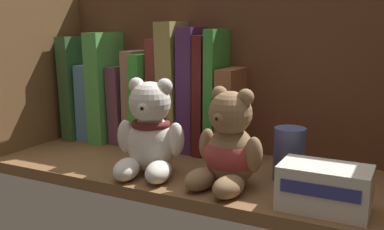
{
  "coord_description": "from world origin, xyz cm",
  "views": [
    {
      "loc": [
        32.18,
        -66.41,
        26.38
      ],
      "look_at": [
        -1.6,
        0.0,
        11.29
      ],
      "focal_mm": 41.92,
      "sensor_mm": 36.0,
      "label": 1
    }
  ],
  "objects_px": {
    "book_4": "(140,97)",
    "book_6": "(163,93)",
    "pillar_candle": "(289,154)",
    "book_0": "(87,86)",
    "book_2": "(113,86)",
    "book_5": "(152,99)",
    "book_9": "(209,94)",
    "small_product_box": "(324,188)",
    "book_1": "(99,100)",
    "book_11": "(235,112)",
    "book_8": "(195,89)",
    "book_7": "(178,86)",
    "teddy_bear_smaller": "(229,149)",
    "book_10": "(221,92)",
    "teddy_bear_larger": "(150,134)",
    "book_3": "(127,103)"
  },
  "relations": [
    {
      "from": "book_0",
      "to": "book_3",
      "type": "xyz_separation_m",
      "value": [
        0.11,
        0.0,
        -0.03
      ]
    },
    {
      "from": "book_1",
      "to": "book_0",
      "type": "bearing_deg",
      "value": 180.0
    },
    {
      "from": "teddy_bear_larger",
      "to": "pillar_candle",
      "type": "relative_size",
      "value": 1.86
    },
    {
      "from": "book_3",
      "to": "pillar_candle",
      "type": "distance_m",
      "value": 0.39
    },
    {
      "from": "book_2",
      "to": "book_11",
      "type": "height_order",
      "value": "book_2"
    },
    {
      "from": "book_6",
      "to": "book_8",
      "type": "relative_size",
      "value": 0.91
    },
    {
      "from": "book_10",
      "to": "book_7",
      "type": "bearing_deg",
      "value": 180.0
    },
    {
      "from": "book_9",
      "to": "pillar_candle",
      "type": "xyz_separation_m",
      "value": [
        0.19,
        -0.1,
        -0.07
      ]
    },
    {
      "from": "book_7",
      "to": "book_8",
      "type": "height_order",
      "value": "book_7"
    },
    {
      "from": "book_2",
      "to": "book_9",
      "type": "height_order",
      "value": "book_2"
    },
    {
      "from": "book_10",
      "to": "teddy_bear_larger",
      "type": "height_order",
      "value": "book_10"
    },
    {
      "from": "book_4",
      "to": "book_6",
      "type": "bearing_deg",
      "value": 0.0
    },
    {
      "from": "book_9",
      "to": "small_product_box",
      "type": "relative_size",
      "value": 1.91
    },
    {
      "from": "book_11",
      "to": "pillar_candle",
      "type": "distance_m",
      "value": 0.17
    },
    {
      "from": "teddy_bear_smaller",
      "to": "book_4",
      "type": "bearing_deg",
      "value": 148.18
    },
    {
      "from": "book_3",
      "to": "book_9",
      "type": "distance_m",
      "value": 0.2
    },
    {
      "from": "book_1",
      "to": "book_9",
      "type": "xyz_separation_m",
      "value": [
        0.27,
        0.0,
        0.03
      ]
    },
    {
      "from": "book_7",
      "to": "teddy_bear_smaller",
      "type": "bearing_deg",
      "value": -43.05
    },
    {
      "from": "book_1",
      "to": "teddy_bear_larger",
      "type": "height_order",
      "value": "book_1"
    },
    {
      "from": "book_5",
      "to": "book_2",
      "type": "bearing_deg",
      "value": 180.0
    },
    {
      "from": "book_2",
      "to": "book_10",
      "type": "height_order",
      "value": "book_10"
    },
    {
      "from": "book_2",
      "to": "small_product_box",
      "type": "bearing_deg",
      "value": -21.52
    },
    {
      "from": "book_4",
      "to": "teddy_bear_smaller",
      "type": "xyz_separation_m",
      "value": [
        0.27,
        -0.17,
        -0.04
      ]
    },
    {
      "from": "book_6",
      "to": "book_8",
      "type": "xyz_separation_m",
      "value": [
        0.07,
        0.0,
        0.01
      ]
    },
    {
      "from": "book_2",
      "to": "book_5",
      "type": "bearing_deg",
      "value": 0.0
    },
    {
      "from": "book_1",
      "to": "book_7",
      "type": "bearing_deg",
      "value": 0.0
    },
    {
      "from": "pillar_candle",
      "to": "book_10",
      "type": "bearing_deg",
      "value": 148.45
    },
    {
      "from": "teddy_bear_smaller",
      "to": "small_product_box",
      "type": "bearing_deg",
      "value": -9.0
    },
    {
      "from": "book_1",
      "to": "book_11",
      "type": "relative_size",
      "value": 0.97
    },
    {
      "from": "book_4",
      "to": "book_9",
      "type": "distance_m",
      "value": 0.16
    },
    {
      "from": "book_4",
      "to": "pillar_candle",
      "type": "distance_m",
      "value": 0.36
    },
    {
      "from": "book_4",
      "to": "pillar_candle",
      "type": "bearing_deg",
      "value": -16.02
    },
    {
      "from": "book_10",
      "to": "teddy_bear_smaller",
      "type": "bearing_deg",
      "value": -62.52
    },
    {
      "from": "pillar_candle",
      "to": "book_1",
      "type": "bearing_deg",
      "value": 167.61
    },
    {
      "from": "book_2",
      "to": "book_0",
      "type": "bearing_deg",
      "value": 180.0
    },
    {
      "from": "book_0",
      "to": "teddy_bear_larger",
      "type": "height_order",
      "value": "book_0"
    },
    {
      "from": "book_11",
      "to": "teddy_bear_smaller",
      "type": "distance_m",
      "value": 0.18
    },
    {
      "from": "teddy_bear_larger",
      "to": "small_product_box",
      "type": "xyz_separation_m",
      "value": [
        0.29,
        -0.02,
        -0.04
      ]
    },
    {
      "from": "book_5",
      "to": "book_9",
      "type": "distance_m",
      "value": 0.13
    },
    {
      "from": "book_0",
      "to": "book_6",
      "type": "distance_m",
      "value": 0.2
    },
    {
      "from": "book_2",
      "to": "book_7",
      "type": "bearing_deg",
      "value": 0.0
    },
    {
      "from": "book_1",
      "to": "book_3",
      "type": "distance_m",
      "value": 0.07
    },
    {
      "from": "book_11",
      "to": "teddy_bear_smaller",
      "type": "xyz_separation_m",
      "value": [
        0.06,
        -0.17,
        -0.02
      ]
    },
    {
      "from": "book_1",
      "to": "teddy_bear_smaller",
      "type": "height_order",
      "value": "book_1"
    },
    {
      "from": "book_5",
      "to": "book_6",
      "type": "height_order",
      "value": "book_6"
    },
    {
      "from": "book_5",
      "to": "book_9",
      "type": "height_order",
      "value": "book_9"
    },
    {
      "from": "book_4",
      "to": "book_6",
      "type": "relative_size",
      "value": 0.89
    },
    {
      "from": "book_0",
      "to": "book_7",
      "type": "relative_size",
      "value": 0.88
    },
    {
      "from": "book_3",
      "to": "book_9",
      "type": "relative_size",
      "value": 0.71
    },
    {
      "from": "book_11",
      "to": "book_10",
      "type": "bearing_deg",
      "value": 180.0
    }
  ]
}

